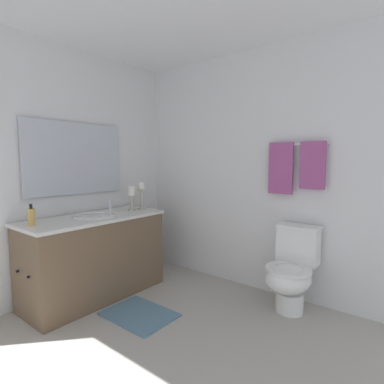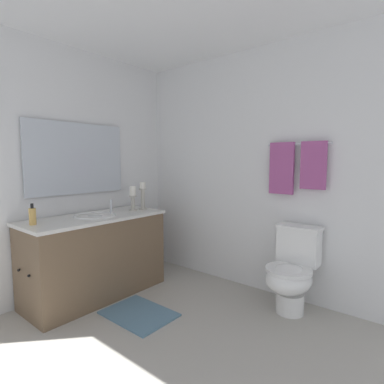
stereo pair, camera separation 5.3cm
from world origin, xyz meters
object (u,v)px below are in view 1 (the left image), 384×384
at_px(candle_holder_tall, 142,195).
at_px(bath_mat, 139,314).
at_px(towel_bar, 298,144).
at_px(towel_center, 312,165).
at_px(towel_near_vanity, 281,168).
at_px(candle_holder_short, 132,198).
at_px(soap_bottle, 31,217).
at_px(mirror, 76,159).
at_px(vanity_cabinet, 95,256).
at_px(toilet, 291,271).
at_px(sink_basin, 94,220).

relative_size(candle_holder_tall, bath_mat, 0.50).
bearing_deg(towel_bar, towel_center, -7.07).
xyz_separation_m(candle_holder_tall, bath_mat, (0.56, -0.56, -0.95)).
relative_size(towel_near_vanity, bath_mat, 0.81).
distance_m(candle_holder_short, towel_center, 1.82).
relative_size(soap_bottle, towel_near_vanity, 0.37).
bearing_deg(mirror, candle_holder_tall, 58.75).
height_order(vanity_cabinet, towel_bar, towel_bar).
bearing_deg(candle_holder_short, toilet, 15.82).
bearing_deg(vanity_cabinet, towel_bar, 35.46).
bearing_deg(mirror, candle_holder_short, 54.08).
height_order(toilet, towel_near_vanity, towel_near_vanity).
bearing_deg(candle_holder_tall, toilet, 11.83).
relative_size(mirror, towel_near_vanity, 2.18).
xyz_separation_m(sink_basin, towel_center, (1.71, 1.09, 0.53)).
bearing_deg(mirror, soap_bottle, -66.75).
bearing_deg(toilet, mirror, -154.93).
relative_size(sink_basin, towel_near_vanity, 0.83).
relative_size(mirror, towel_bar, 1.82).
height_order(vanity_cabinet, mirror, mirror).
relative_size(candle_holder_short, towel_bar, 0.45).
bearing_deg(soap_bottle, candle_holder_tall, 85.03).
xyz_separation_m(vanity_cabinet, towel_center, (1.71, 1.09, 0.89)).
bearing_deg(candle_holder_short, sink_basin, -95.18).
distance_m(soap_bottle, towel_center, 2.44).
xyz_separation_m(vanity_cabinet, bath_mat, (0.62, 0.00, -0.39)).
xyz_separation_m(vanity_cabinet, candle_holder_short, (0.04, 0.44, 0.54)).
bearing_deg(toilet, candle_holder_short, -164.18).
bearing_deg(towel_near_vanity, sink_basin, -142.34).
bearing_deg(candle_holder_tall, vanity_cabinet, -96.25).
distance_m(candle_holder_short, bath_mat, 1.18).
relative_size(mirror, towel_center, 2.49).
distance_m(vanity_cabinet, mirror, 1.00).
bearing_deg(towel_center, towel_bar, 172.93).
distance_m(candle_holder_tall, soap_bottle, 1.14).
distance_m(sink_basin, towel_center, 2.10).
relative_size(towel_bar, towel_center, 1.37).
height_order(soap_bottle, towel_bar, towel_bar).
height_order(vanity_cabinet, towel_center, towel_center).
relative_size(mirror, toilet, 1.41).
height_order(towel_near_vanity, towel_center, same).
relative_size(mirror, bath_mat, 1.76).
bearing_deg(towel_bar, mirror, -148.87).
bearing_deg(sink_basin, towel_center, 32.64).
relative_size(towel_bar, towel_near_vanity, 1.20).
distance_m(sink_basin, bath_mat, 0.98).
bearing_deg(towel_center, towel_near_vanity, 180.00).
xyz_separation_m(soap_bottle, toilet, (1.66, 1.46, -0.51)).
relative_size(candle_holder_short, toilet, 0.35).
bearing_deg(candle_holder_short, towel_center, 21.38).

